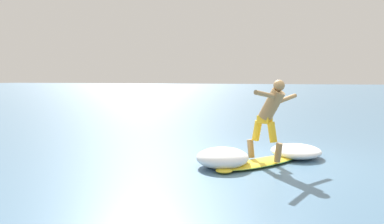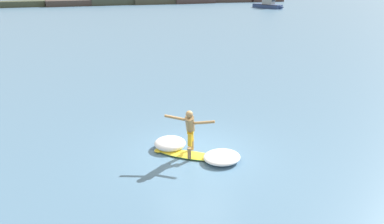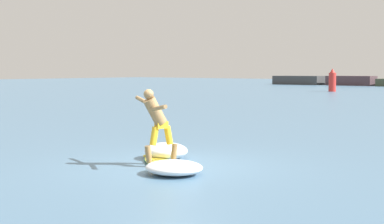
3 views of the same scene
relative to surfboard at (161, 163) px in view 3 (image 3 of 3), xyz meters
name	(u,v)px [view 3 (image 3 of 3)]	position (x,y,z in m)	size (l,w,h in m)	color
ground_plane	(172,166)	(0.26, 0.09, -0.05)	(200.00, 200.00, 0.00)	slate
surfboard	(161,163)	(0.00, 0.00, 0.00)	(2.29, 1.73, 0.23)	yellow
surfer	(156,119)	(-0.01, -0.14, 1.02)	(1.51, 1.01, 1.65)	olive
channel_marker_buoy	(332,81)	(-14.29, 40.91, 1.00)	(0.71, 0.71, 2.29)	red
wave_foam_at_tail	(174,168)	(0.93, -0.62, 0.10)	(1.40, 1.30, 0.29)	white
wave_foam_at_nose	(166,151)	(-0.50, 0.73, 0.15)	(1.21, 1.17, 0.39)	white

